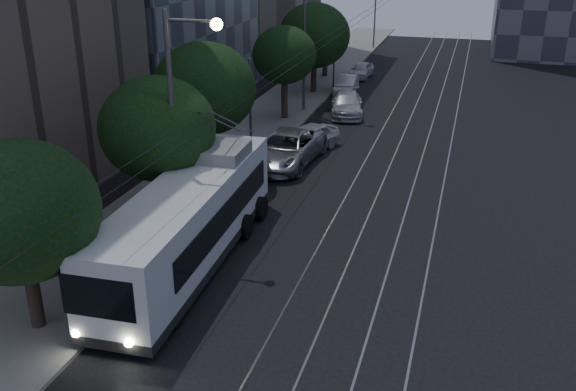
{
  "coord_description": "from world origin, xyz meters",
  "views": [
    {
      "loc": [
        5.65,
        -20.45,
        11.92
      ],
      "look_at": [
        -0.85,
        1.72,
        2.36
      ],
      "focal_mm": 40.0,
      "sensor_mm": 36.0,
      "label": 1
    }
  ],
  "objects_px": {
    "trolleybus": "(191,220)",
    "car_white_a": "(307,138)",
    "car_white_d": "(361,70)",
    "streetlamp_far": "(311,17)",
    "car_white_b": "(347,104)",
    "streetlamp_near": "(182,110)",
    "car_white_c": "(346,85)",
    "pickup_silver": "(286,149)"
  },
  "relations": [
    {
      "from": "trolleybus",
      "to": "streetlamp_near",
      "type": "height_order",
      "value": "streetlamp_near"
    },
    {
      "from": "car_white_c",
      "to": "streetlamp_far",
      "type": "xyz_separation_m",
      "value": [
        -1.4,
        -6.2,
        5.87
      ]
    },
    {
      "from": "trolleybus",
      "to": "streetlamp_near",
      "type": "distance_m",
      "value": 4.16
    },
    {
      "from": "trolleybus",
      "to": "car_white_d",
      "type": "xyz_separation_m",
      "value": [
        0.18,
        35.32,
        -1.1
      ]
    },
    {
      "from": "car_white_b",
      "to": "streetlamp_near",
      "type": "relative_size",
      "value": 0.56
    },
    {
      "from": "car_white_c",
      "to": "trolleybus",
      "type": "bearing_deg",
      "value": -93.59
    },
    {
      "from": "car_white_c",
      "to": "car_white_d",
      "type": "distance_m",
      "value": 6.22
    },
    {
      "from": "car_white_a",
      "to": "car_white_d",
      "type": "height_order",
      "value": "car_white_a"
    },
    {
      "from": "streetlamp_near",
      "to": "car_white_c",
      "type": "bearing_deg",
      "value": 88.32
    },
    {
      "from": "streetlamp_far",
      "to": "car_white_a",
      "type": "bearing_deg",
      "value": -76.32
    },
    {
      "from": "car_white_b",
      "to": "streetlamp_near",
      "type": "xyz_separation_m",
      "value": [
        -2.1,
        -21.65,
        4.91
      ]
    },
    {
      "from": "car_white_a",
      "to": "car_white_b",
      "type": "xyz_separation_m",
      "value": [
        0.59,
        8.61,
        -0.03
      ]
    },
    {
      "from": "car_white_b",
      "to": "streetlamp_near",
      "type": "height_order",
      "value": "streetlamp_near"
    },
    {
      "from": "pickup_silver",
      "to": "streetlamp_far",
      "type": "xyz_separation_m",
      "value": [
        -1.55,
        11.04,
        5.67
      ]
    },
    {
      "from": "pickup_silver",
      "to": "streetlamp_near",
      "type": "distance_m",
      "value": 11.65
    },
    {
      "from": "streetlamp_near",
      "to": "car_white_d",
      "type": "bearing_deg",
      "value": 88.52
    },
    {
      "from": "streetlamp_far",
      "to": "car_white_d",
      "type": "bearing_deg",
      "value": 83.31
    },
    {
      "from": "pickup_silver",
      "to": "car_white_b",
      "type": "height_order",
      "value": "pickup_silver"
    },
    {
      "from": "car_white_d",
      "to": "streetlamp_near",
      "type": "height_order",
      "value": "streetlamp_near"
    },
    {
      "from": "car_white_b",
      "to": "trolleybus",
      "type": "bearing_deg",
      "value": -105.37
    },
    {
      "from": "trolleybus",
      "to": "car_white_c",
      "type": "distance_m",
      "value": 29.12
    },
    {
      "from": "car_white_d",
      "to": "streetlamp_far",
      "type": "relative_size",
      "value": 0.36
    },
    {
      "from": "streetlamp_near",
      "to": "streetlamp_far",
      "type": "xyz_separation_m",
      "value": [
        -0.58,
        21.62,
        0.89
      ]
    },
    {
      "from": "car_white_d",
      "to": "streetlamp_near",
      "type": "distance_m",
      "value": 34.42
    },
    {
      "from": "trolleybus",
      "to": "streetlamp_near",
      "type": "xyz_separation_m",
      "value": [
        -0.7,
        1.28,
        3.9
      ]
    },
    {
      "from": "car_white_c",
      "to": "streetlamp_far",
      "type": "distance_m",
      "value": 8.65
    },
    {
      "from": "pickup_silver",
      "to": "car_white_b",
      "type": "xyz_separation_m",
      "value": [
        1.12,
        11.07,
        -0.13
      ]
    },
    {
      "from": "pickup_silver",
      "to": "car_white_d",
      "type": "height_order",
      "value": "pickup_silver"
    },
    {
      "from": "car_white_d",
      "to": "streetlamp_near",
      "type": "xyz_separation_m",
      "value": [
        -0.88,
        -34.04,
        5.0
      ]
    },
    {
      "from": "trolleybus",
      "to": "streetlamp_far",
      "type": "xyz_separation_m",
      "value": [
        -1.27,
        22.9,
        4.79
      ]
    },
    {
      "from": "car_white_d",
      "to": "trolleybus",
      "type": "bearing_deg",
      "value": -86.59
    },
    {
      "from": "trolleybus",
      "to": "car_white_a",
      "type": "distance_m",
      "value": 14.38
    },
    {
      "from": "trolleybus",
      "to": "car_white_a",
      "type": "height_order",
      "value": "trolleybus"
    },
    {
      "from": "car_white_c",
      "to": "streetlamp_near",
      "type": "distance_m",
      "value": 28.27
    },
    {
      "from": "trolleybus",
      "to": "car_white_d",
      "type": "relative_size",
      "value": 3.28
    },
    {
      "from": "pickup_silver",
      "to": "car_white_a",
      "type": "distance_m",
      "value": 2.52
    },
    {
      "from": "car_white_d",
      "to": "streetlamp_far",
      "type": "distance_m",
      "value": 13.83
    },
    {
      "from": "car_white_a",
      "to": "streetlamp_far",
      "type": "bearing_deg",
      "value": 127.27
    },
    {
      "from": "trolleybus",
      "to": "pickup_silver",
      "type": "height_order",
      "value": "trolleybus"
    },
    {
      "from": "car_white_d",
      "to": "streetlamp_far",
      "type": "xyz_separation_m",
      "value": [
        -1.46,
        -12.42,
        5.89
      ]
    },
    {
      "from": "pickup_silver",
      "to": "streetlamp_near",
      "type": "relative_size",
      "value": 0.69
    },
    {
      "from": "car_white_d",
      "to": "car_white_a",
      "type": "bearing_deg",
      "value": -84.58
    }
  ]
}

